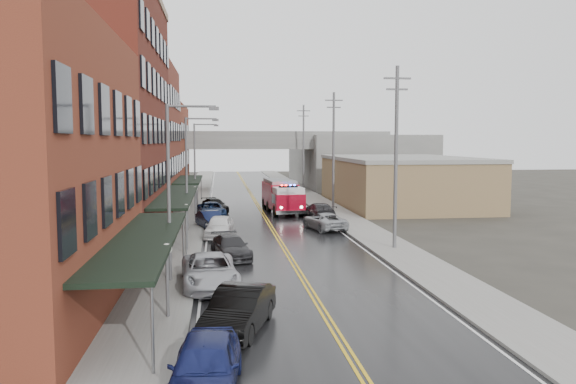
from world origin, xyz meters
TOP-DOWN VIEW (x-y plane):
  - ground at (0.00, 0.00)m, footprint 220.00×220.00m
  - road at (0.00, 30.00)m, footprint 11.00×160.00m
  - sidewalk_left at (-7.30, 30.00)m, footprint 3.00×160.00m
  - sidewalk_right at (7.30, 30.00)m, footprint 3.00×160.00m
  - curb_left at (-5.65, 30.00)m, footprint 0.30×160.00m
  - curb_right at (5.65, 30.00)m, footprint 0.30×160.00m
  - brick_building_a at (-13.30, 4.00)m, footprint 9.00×18.00m
  - brick_building_b at (-13.30, 23.00)m, footprint 9.00×20.00m
  - brick_building_c at (-13.30, 40.50)m, footprint 9.00×15.00m
  - brick_building_far at (-13.30, 58.00)m, footprint 9.00×20.00m
  - tan_building at (16.00, 40.00)m, footprint 14.00×22.00m
  - right_far_block at (18.00, 70.00)m, footprint 18.00×30.00m
  - awning_0 at (-7.49, 4.00)m, footprint 2.60×16.00m
  - awning_1 at (-7.49, 23.00)m, footprint 2.60×18.00m
  - awning_2 at (-7.49, 40.50)m, footprint 2.60×13.00m
  - globe_lamp_0 at (-6.40, 2.00)m, footprint 0.44×0.44m
  - globe_lamp_1 at (-6.40, 16.00)m, footprint 0.44×0.44m
  - globe_lamp_2 at (-6.40, 30.00)m, footprint 0.44×0.44m
  - street_lamp_0 at (-6.55, 8.00)m, footprint 2.64×0.22m
  - street_lamp_1 at (-6.55, 24.00)m, footprint 2.64×0.22m
  - street_lamp_2 at (-6.55, 40.00)m, footprint 2.64×0.22m
  - utility_pole_0 at (7.20, 15.00)m, footprint 1.80×0.24m
  - utility_pole_1 at (7.20, 35.00)m, footprint 1.80×0.24m
  - utility_pole_2 at (7.20, 55.00)m, footprint 1.80×0.24m
  - overpass at (0.00, 62.00)m, footprint 40.00×10.00m
  - fire_truck at (2.00, 34.83)m, footprint 4.10×9.05m
  - parked_car_left_0 at (-4.74, -4.91)m, footprint 2.32×4.99m
  - parked_car_left_1 at (-3.60, 0.30)m, footprint 3.25×5.36m
  - parked_car_left_2 at (-4.79, 6.91)m, footprint 3.09×5.95m
  - parked_car_left_3 at (-3.60, 13.62)m, footprint 2.78×5.02m
  - parked_car_left_4 at (-4.29, 21.20)m, footprint 2.55×5.01m
  - parked_car_left_5 at (-5.00, 25.55)m, footprint 2.70×4.55m
  - parked_car_left_6 at (-5.00, 32.44)m, footprint 3.02×5.35m
  - parked_car_left_7 at (-4.71, 36.34)m, footprint 3.18×4.90m
  - parked_car_right_0 at (4.17, 23.80)m, footprint 3.38×5.41m
  - parked_car_right_1 at (4.81, 29.80)m, footprint 2.59×5.43m
  - parked_car_right_2 at (3.60, 42.18)m, footprint 1.84×4.00m
  - parked_car_right_3 at (4.24, 50.31)m, footprint 2.42×4.98m

SIDE VIEW (x-z plane):
  - ground at x=0.00m, z-range 0.00..0.00m
  - road at x=0.00m, z-range 0.00..0.02m
  - sidewalk_left at x=-7.30m, z-range 0.00..0.15m
  - sidewalk_right at x=7.30m, z-range 0.00..0.15m
  - curb_left at x=-5.65m, z-range 0.00..0.15m
  - curb_right at x=5.65m, z-range 0.00..0.15m
  - parked_car_left_7 at x=-4.71m, z-range 0.00..1.32m
  - parked_car_right_2 at x=3.60m, z-range 0.00..1.33m
  - parked_car_left_3 at x=-3.60m, z-range 0.00..1.38m
  - parked_car_right_0 at x=4.17m, z-range 0.00..1.39m
  - parked_car_left_6 at x=-5.00m, z-range 0.00..1.41m
  - parked_car_left_5 at x=-5.00m, z-range 0.00..1.42m
  - parked_car_right_1 at x=4.81m, z-range 0.00..1.53m
  - parked_car_right_3 at x=4.24m, z-range 0.00..1.57m
  - parked_car_left_2 at x=-4.79m, z-range 0.00..1.60m
  - parked_car_left_4 at x=-4.29m, z-range 0.00..1.63m
  - parked_car_left_0 at x=-4.74m, z-range 0.00..1.65m
  - parked_car_left_1 at x=-3.60m, z-range 0.00..1.67m
  - fire_truck at x=2.00m, z-range 0.14..3.37m
  - globe_lamp_0 at x=-6.40m, z-range 0.75..3.87m
  - globe_lamp_1 at x=-6.40m, z-range 0.75..3.87m
  - globe_lamp_2 at x=-6.40m, z-range 0.75..3.87m
  - tan_building at x=16.00m, z-range 0.00..5.00m
  - awning_2 at x=-7.49m, z-range 1.44..4.53m
  - awning_0 at x=-7.49m, z-range 1.44..4.53m
  - awning_1 at x=-7.49m, z-range 1.44..4.53m
  - right_far_block at x=18.00m, z-range 0.00..8.00m
  - street_lamp_0 at x=-6.55m, z-range 0.69..9.69m
  - street_lamp_1 at x=-6.55m, z-range 0.69..9.69m
  - street_lamp_2 at x=-6.55m, z-range 0.69..9.69m
  - overpass at x=0.00m, z-range 2.24..9.74m
  - brick_building_a at x=-13.30m, z-range 0.00..12.00m
  - brick_building_far at x=-13.30m, z-range 0.00..12.00m
  - utility_pole_0 at x=7.20m, z-range 0.31..12.31m
  - utility_pole_1 at x=7.20m, z-range 0.31..12.31m
  - utility_pole_2 at x=7.20m, z-range 0.31..12.31m
  - brick_building_c at x=-13.30m, z-range 0.00..15.00m
  - brick_building_b at x=-13.30m, z-range 0.00..18.00m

